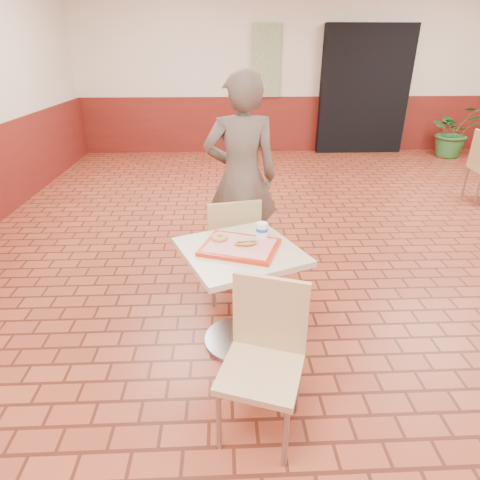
{
  "coord_description": "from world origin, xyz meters",
  "views": [
    {
      "loc": [
        -1.4,
        -2.76,
        1.79
      ],
      "look_at": [
        -1.31,
        -0.6,
        0.76
      ],
      "focal_mm": 30.0,
      "sensor_mm": 36.0,
      "label": 1
    }
  ],
  "objects_px": {
    "serving_tray": "(240,247)",
    "potted_plant": "(453,131)",
    "chair_main_back": "(232,244)",
    "chair_main_front": "(264,351)",
    "long_john_donut": "(246,242)",
    "paper_cup": "(262,230)",
    "ring_donut": "(219,237)",
    "customer": "(241,178)",
    "main_table": "(240,281)"
  },
  "relations": [
    {
      "from": "long_john_donut",
      "to": "potted_plant",
      "type": "bearing_deg",
      "value": 51.22
    },
    {
      "from": "customer",
      "to": "paper_cup",
      "type": "distance_m",
      "value": 0.91
    },
    {
      "from": "ring_donut",
      "to": "long_john_donut",
      "type": "bearing_deg",
      "value": -28.55
    },
    {
      "from": "main_table",
      "to": "ring_donut",
      "type": "bearing_deg",
      "value": 146.06
    },
    {
      "from": "serving_tray",
      "to": "paper_cup",
      "type": "xyz_separation_m",
      "value": [
        0.14,
        0.11,
        0.06
      ]
    },
    {
      "from": "paper_cup",
      "to": "potted_plant",
      "type": "xyz_separation_m",
      "value": [
        3.92,
        4.89,
        -0.32
      ]
    },
    {
      "from": "chair_main_back",
      "to": "long_john_donut",
      "type": "height_order",
      "value": "chair_main_back"
    },
    {
      "from": "chair_main_back",
      "to": "ring_donut",
      "type": "relative_size",
      "value": 8.12
    },
    {
      "from": "long_john_donut",
      "to": "potted_plant",
      "type": "relative_size",
      "value": 0.16
    },
    {
      "from": "chair_main_back",
      "to": "paper_cup",
      "type": "relative_size",
      "value": 9.02
    },
    {
      "from": "customer",
      "to": "potted_plant",
      "type": "bearing_deg",
      "value": -139.35
    },
    {
      "from": "chair_main_back",
      "to": "main_table",
      "type": "bearing_deg",
      "value": 82.29
    },
    {
      "from": "customer",
      "to": "potted_plant",
      "type": "height_order",
      "value": "customer"
    },
    {
      "from": "customer",
      "to": "ring_donut",
      "type": "height_order",
      "value": "customer"
    },
    {
      "from": "long_john_donut",
      "to": "paper_cup",
      "type": "bearing_deg",
      "value": 47.15
    },
    {
      "from": "ring_donut",
      "to": "chair_main_front",
      "type": "bearing_deg",
      "value": -73.41
    },
    {
      "from": "main_table",
      "to": "paper_cup",
      "type": "bearing_deg",
      "value": 38.08
    },
    {
      "from": "ring_donut",
      "to": "long_john_donut",
      "type": "height_order",
      "value": "long_john_donut"
    },
    {
      "from": "potted_plant",
      "to": "long_john_donut",
      "type": "bearing_deg",
      "value": -128.78
    },
    {
      "from": "ring_donut",
      "to": "main_table",
      "type": "bearing_deg",
      "value": -33.94
    },
    {
      "from": "customer",
      "to": "long_john_donut",
      "type": "relative_size",
      "value": 11.76
    },
    {
      "from": "customer",
      "to": "potted_plant",
      "type": "relative_size",
      "value": 1.84
    },
    {
      "from": "chair_main_front",
      "to": "ring_donut",
      "type": "height_order",
      "value": "chair_main_front"
    },
    {
      "from": "ring_donut",
      "to": "paper_cup",
      "type": "height_order",
      "value": "paper_cup"
    },
    {
      "from": "main_table",
      "to": "potted_plant",
      "type": "relative_size",
      "value": 0.77
    },
    {
      "from": "chair_main_back",
      "to": "potted_plant",
      "type": "xyz_separation_m",
      "value": [
        4.1,
        4.46,
        -0.01
      ]
    },
    {
      "from": "serving_tray",
      "to": "paper_cup",
      "type": "bearing_deg",
      "value": 38.08
    },
    {
      "from": "main_table",
      "to": "paper_cup",
      "type": "distance_m",
      "value": 0.35
    },
    {
      "from": "main_table",
      "to": "long_john_donut",
      "type": "relative_size",
      "value": 4.93
    },
    {
      "from": "chair_main_back",
      "to": "serving_tray",
      "type": "distance_m",
      "value": 0.6
    },
    {
      "from": "chair_main_front",
      "to": "paper_cup",
      "type": "distance_m",
      "value": 0.81
    },
    {
      "from": "customer",
      "to": "long_john_donut",
      "type": "distance_m",
      "value": 1.03
    },
    {
      "from": "ring_donut",
      "to": "chair_main_back",
      "type": "bearing_deg",
      "value": 79.67
    },
    {
      "from": "main_table",
      "to": "customer",
      "type": "height_order",
      "value": "customer"
    },
    {
      "from": "chair_main_back",
      "to": "long_john_donut",
      "type": "bearing_deg",
      "value": 85.92
    },
    {
      "from": "chair_main_back",
      "to": "long_john_donut",
      "type": "xyz_separation_m",
      "value": [
        0.07,
        -0.55,
        0.28
      ]
    },
    {
      "from": "main_table",
      "to": "chair_main_back",
      "type": "relative_size",
      "value": 0.84
    },
    {
      "from": "paper_cup",
      "to": "chair_main_front",
      "type": "bearing_deg",
      "value": -93.87
    },
    {
      "from": "paper_cup",
      "to": "long_john_donut",
      "type": "bearing_deg",
      "value": -132.85
    },
    {
      "from": "serving_tray",
      "to": "long_john_donut",
      "type": "distance_m",
      "value": 0.05
    },
    {
      "from": "serving_tray",
      "to": "potted_plant",
      "type": "distance_m",
      "value": 6.45
    },
    {
      "from": "main_table",
      "to": "long_john_donut",
      "type": "height_order",
      "value": "long_john_donut"
    },
    {
      "from": "ring_donut",
      "to": "potted_plant",
      "type": "relative_size",
      "value": 0.11
    },
    {
      "from": "serving_tray",
      "to": "potted_plant",
      "type": "height_order",
      "value": "potted_plant"
    },
    {
      "from": "chair_main_front",
      "to": "potted_plant",
      "type": "distance_m",
      "value": 6.9
    },
    {
      "from": "chair_main_front",
      "to": "long_john_donut",
      "type": "xyz_separation_m",
      "value": [
        -0.06,
        0.63,
        0.29
      ]
    },
    {
      "from": "chair_main_back",
      "to": "potted_plant",
      "type": "distance_m",
      "value": 6.06
    },
    {
      "from": "long_john_donut",
      "to": "paper_cup",
      "type": "distance_m",
      "value": 0.16
    },
    {
      "from": "long_john_donut",
      "to": "potted_plant",
      "type": "xyz_separation_m",
      "value": [
        4.02,
        5.01,
        -0.29
      ]
    },
    {
      "from": "serving_tray",
      "to": "ring_donut",
      "type": "xyz_separation_m",
      "value": [
        -0.12,
        0.08,
        0.03
      ]
    }
  ]
}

